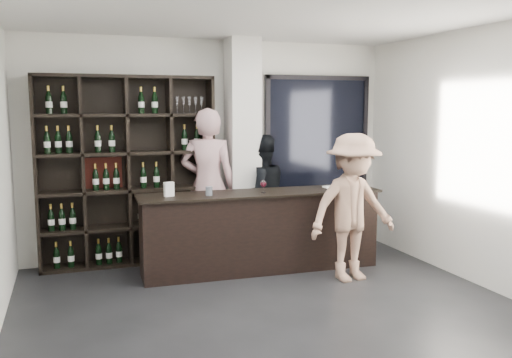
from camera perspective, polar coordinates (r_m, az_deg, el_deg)
name	(u,v)px	position (r m, az deg, el deg)	size (l,w,h in m)	color
floor	(289,328)	(5.18, 3.49, -15.37)	(5.00, 5.50, 0.01)	black
wine_shelf	(128,171)	(7.04, -13.35, 0.78)	(2.20, 0.35, 2.40)	black
structural_column	(243,149)	(7.23, -1.40, 3.16)	(0.40, 0.40, 2.90)	silver
glass_panel	(317,149)	(7.88, 6.46, 3.12)	(1.60, 0.08, 2.10)	black
tasting_counter	(261,231)	(6.70, 0.52, -5.50)	(2.99, 0.62, 0.98)	black
taster_pink	(208,185)	(7.07, -5.08, -0.65)	(0.73, 0.48, 2.00)	#C8999C
taster_black	(260,196)	(7.31, 0.45, -1.76)	(0.80, 0.62, 1.64)	black
customer	(353,208)	(6.35, 10.13, -2.98)	(1.11, 0.64, 1.71)	tan
wine_glass	(263,186)	(6.51, 0.79, -0.71)	(0.08, 0.08, 0.18)	white
spit_cup	(209,191)	(6.36, -4.97, -1.27)	(0.08, 0.08, 0.11)	#AFBCCE
napkin_stack	(328,187)	(7.01, 7.63, -0.83)	(0.12, 0.12, 0.02)	white
card_stand	(169,189)	(6.34, -9.15, -1.08)	(0.11, 0.06, 0.17)	white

